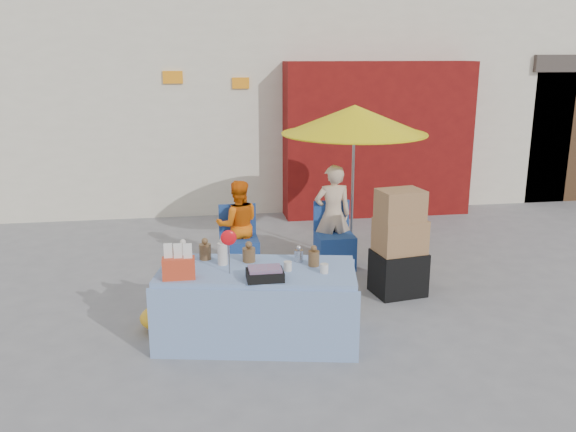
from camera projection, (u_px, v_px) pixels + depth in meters
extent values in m
plane|color=slate|center=(289.00, 323.00, 6.39)|extent=(80.00, 80.00, 0.00)
cube|color=silver|center=(236.00, 77.00, 12.47)|extent=(12.00, 5.00, 4.50)
cube|color=maroon|center=(378.00, 140.00, 10.38)|extent=(3.20, 0.60, 2.60)
cube|color=#4C331E|center=(550.00, 128.00, 12.77)|extent=(2.60, 3.00, 2.40)
cube|color=#3F3833|center=(557.00, 62.00, 12.42)|extent=(2.80, 3.20, 0.30)
cube|color=orange|center=(173.00, 77.00, 9.86)|extent=(0.32, 0.04, 0.20)
cube|color=orange|center=(241.00, 83.00, 10.06)|extent=(0.28, 0.04, 0.18)
cube|color=#7F95CB|center=(258.00, 304.00, 5.94)|extent=(2.00, 1.19, 0.74)
cube|color=#7F95CB|center=(253.00, 326.00, 5.53)|extent=(1.89, 0.40, 0.69)
cube|color=#7F95CB|center=(261.00, 290.00, 6.37)|extent=(1.89, 0.40, 0.69)
cylinder|color=silver|center=(183.00, 254.00, 5.99)|extent=(0.13, 0.13, 0.18)
cylinder|color=brown|center=(205.00, 252.00, 6.08)|extent=(0.14, 0.14, 0.16)
cylinder|color=silver|center=(223.00, 254.00, 5.92)|extent=(0.12, 0.12, 0.22)
cylinder|color=brown|center=(249.00, 255.00, 6.02)|extent=(0.15, 0.15, 0.14)
cylinder|color=#B2B2B7|center=(299.00, 256.00, 6.02)|extent=(0.10, 0.10, 0.12)
cylinder|color=brown|center=(314.00, 258.00, 5.90)|extent=(0.13, 0.13, 0.15)
cylinder|color=silver|center=(288.00, 266.00, 5.77)|extent=(0.09, 0.09, 0.09)
cylinder|color=silver|center=(324.00, 268.00, 5.71)|extent=(0.09, 0.09, 0.09)
sphere|color=brown|center=(171.00, 263.00, 5.76)|extent=(0.15, 0.15, 0.15)
ellipsoid|color=red|center=(229.00, 238.00, 5.62)|extent=(0.16, 0.08, 0.15)
cube|color=red|center=(179.00, 268.00, 5.56)|extent=(0.32, 0.19, 0.20)
cube|color=black|center=(265.00, 275.00, 5.54)|extent=(0.38, 0.30, 0.09)
cube|color=navy|center=(240.00, 255.00, 7.81)|extent=(0.48, 0.46, 0.45)
cube|color=navy|center=(237.00, 219.00, 7.90)|extent=(0.48, 0.04, 0.40)
cube|color=navy|center=(335.00, 251.00, 7.99)|extent=(0.48, 0.46, 0.45)
cube|color=navy|center=(331.00, 215.00, 8.09)|extent=(0.48, 0.04, 0.40)
imported|color=orange|center=(238.00, 225.00, 7.85)|extent=(0.58, 0.45, 1.18)
imported|color=beige|center=(333.00, 215.00, 8.02)|extent=(0.49, 0.33, 1.34)
cylinder|color=gray|center=(353.00, 187.00, 8.12)|extent=(0.04, 0.04, 2.00)
cone|color=yellow|center=(354.00, 120.00, 7.89)|extent=(1.90, 1.90, 0.38)
cylinder|color=yellow|center=(354.00, 133.00, 7.93)|extent=(1.90, 1.90, 0.02)
cube|color=black|center=(398.00, 273.00, 7.11)|extent=(0.63, 0.55, 0.51)
cube|color=#9D6F47|center=(400.00, 236.00, 6.99)|extent=(0.59, 0.49, 0.39)
cube|color=#9D6F47|center=(400.00, 205.00, 6.87)|extent=(0.55, 0.45, 0.35)
ellipsoid|color=gold|center=(170.00, 317.00, 6.21)|extent=(0.67, 0.57, 0.27)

